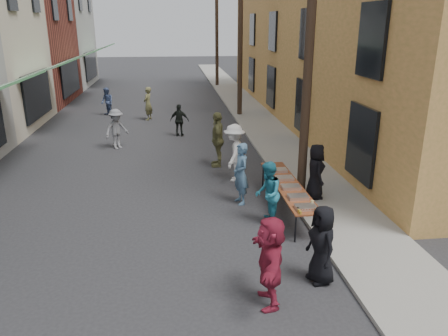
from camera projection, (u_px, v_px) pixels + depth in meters
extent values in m
plane|color=#28282B|center=(152.00, 255.00, 9.78)|extent=(120.00, 120.00, 0.00)
cube|color=gray|center=(252.00, 114.00, 24.45)|extent=(2.20, 60.00, 0.10)
cube|color=gray|center=(35.00, 28.00, 34.52)|extent=(8.00, 8.00, 9.00)
cube|color=#A37E3A|center=(373.00, 21.00, 22.63)|extent=(10.00, 28.00, 10.00)
cylinder|color=#2D2116|center=(310.00, 41.00, 11.66)|extent=(0.26, 0.26, 9.00)
cylinder|color=#2D2116|center=(240.00, 31.00, 22.96)|extent=(0.26, 0.26, 9.00)
cylinder|color=#2D2116|center=(217.00, 28.00, 34.26)|extent=(0.26, 0.26, 9.00)
cube|color=brown|center=(288.00, 185.00, 11.95)|extent=(0.70, 4.00, 0.04)
cylinder|color=black|center=(296.00, 229.00, 10.26)|extent=(0.04, 0.04, 0.71)
cylinder|color=black|center=(319.00, 227.00, 10.33)|extent=(0.04, 0.04, 0.71)
cylinder|color=black|center=(263.00, 176.00, 13.80)|extent=(0.04, 0.04, 0.71)
cylinder|color=black|center=(281.00, 175.00, 13.87)|extent=(0.04, 0.04, 0.71)
cube|color=maroon|center=(306.00, 207.00, 10.37)|extent=(0.50, 0.33, 0.08)
cube|color=#B2B2B7|center=(298.00, 197.00, 10.99)|extent=(0.50, 0.33, 0.08)
cube|color=tan|center=(291.00, 187.00, 11.64)|extent=(0.50, 0.33, 0.08)
cube|color=#B2B2B7|center=(284.00, 178.00, 12.30)|extent=(0.50, 0.33, 0.08)
cube|color=tan|center=(278.00, 170.00, 12.96)|extent=(0.50, 0.33, 0.08)
cylinder|color=#A57F26|center=(300.00, 213.00, 10.07)|extent=(0.07, 0.07, 0.08)
cylinder|color=#A57F26|center=(299.00, 211.00, 10.16)|extent=(0.07, 0.07, 0.08)
cylinder|color=#A57F26|center=(298.00, 209.00, 10.25)|extent=(0.07, 0.07, 0.08)
cylinder|color=tan|center=(317.00, 210.00, 10.15)|extent=(0.08, 0.08, 0.12)
imported|color=black|center=(322.00, 245.00, 8.58)|extent=(0.66, 0.88, 1.62)
imported|color=teal|center=(241.00, 174.00, 12.35)|extent=(0.56, 0.73, 1.78)
imported|color=teal|center=(268.00, 194.00, 11.05)|extent=(0.81, 0.94, 1.68)
imported|color=white|center=(234.00, 153.00, 14.16)|extent=(1.05, 1.38, 1.88)
imported|color=olive|center=(218.00, 139.00, 15.58)|extent=(0.58, 1.20, 1.98)
imported|color=#9D223B|center=(270.00, 261.00, 7.86)|extent=(0.65, 1.66, 1.75)
imported|color=black|center=(316.00, 171.00, 12.51)|extent=(0.52, 0.79, 1.61)
imported|color=slate|center=(117.00, 129.00, 17.82)|extent=(1.20, 1.15, 1.64)
imported|color=black|center=(179.00, 120.00, 19.79)|extent=(0.92, 0.55, 1.47)
imported|color=brown|center=(148.00, 104.00, 23.08)|extent=(0.61, 0.74, 1.75)
imported|color=#42537F|center=(107.00, 102.00, 24.19)|extent=(0.91, 0.95, 1.55)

